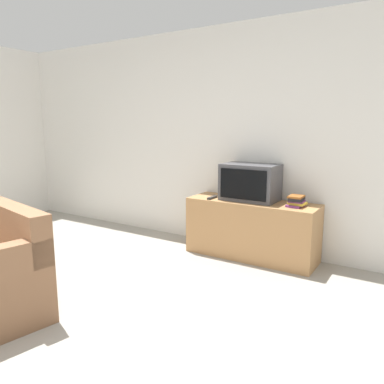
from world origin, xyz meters
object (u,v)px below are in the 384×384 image
Objects in this scene: remote_on_stand at (212,198)px; book_stack at (297,201)px; television at (250,182)px; tv_stand at (251,229)px.

book_stack is at bearing 6.60° from remote_on_stand.
television is 0.46m from remote_on_stand.
remote_on_stand reaches higher than tv_stand.
book_stack reaches higher than remote_on_stand.
television is at bearing 139.85° from tv_stand.
book_stack reaches higher than tv_stand.
tv_stand is 0.62m from book_stack.
book_stack is at bearing -5.41° from television.
tv_stand is 0.56m from remote_on_stand.
book_stack is 1.22× the size of remote_on_stand.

